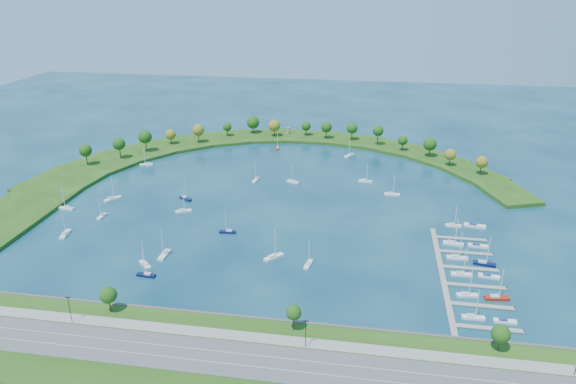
# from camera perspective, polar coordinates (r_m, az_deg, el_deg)

# --- Properties ---
(ground) EXTENTS (700.00, 700.00, 0.00)m
(ground) POSITION_cam_1_polar(r_m,az_deg,el_deg) (276.41, -1.19, -1.10)
(ground) COLOR #072B41
(ground) RESTS_ON ground
(south_shoreline) EXTENTS (420.00, 43.10, 11.60)m
(south_shoreline) POSITION_cam_1_polar(r_m,az_deg,el_deg) (173.53, -8.78, -17.09)
(south_shoreline) COLOR #1E4512
(south_shoreline) RESTS_ON ground
(breakwater) EXTENTS (286.74, 247.64, 2.00)m
(breakwater) POSITION_cam_1_polar(r_m,az_deg,el_deg) (330.48, -7.61, 2.94)
(breakwater) COLOR #1E4512
(breakwater) RESTS_ON ground
(breakwater_trees) EXTENTS (244.01, 94.06, 14.59)m
(breakwater_trees) POSITION_cam_1_polar(r_m,az_deg,el_deg) (357.01, -1.45, 6.22)
(breakwater_trees) COLOR #382314
(breakwater_trees) RESTS_ON breakwater
(harbor_tower) EXTENTS (2.60, 2.60, 4.57)m
(harbor_tower) POSITION_cam_1_polar(r_m,az_deg,el_deg) (389.18, 0.01, 6.69)
(harbor_tower) COLOR gray
(harbor_tower) RESTS_ON breakwater
(dock_system) EXTENTS (24.28, 82.00, 1.60)m
(dock_system) POSITION_cam_1_polar(r_m,az_deg,el_deg) (221.60, 18.29, -8.65)
(dock_system) COLOR gray
(dock_system) RESTS_ON ground
(moored_boat_0) EXTENTS (7.88, 5.20, 11.31)m
(moored_boat_0) POSITION_cam_1_polar(r_m,az_deg,el_deg) (301.63, 0.56, 1.18)
(moored_boat_0) COLOR white
(moored_boat_0) RESTS_ON ground
(moored_boat_1) EXTENTS (2.81, 9.05, 13.18)m
(moored_boat_1) POSITION_cam_1_polar(r_m,az_deg,el_deg) (230.71, -13.29, -6.58)
(moored_boat_1) COLOR white
(moored_boat_1) RESTS_ON ground
(moored_boat_2) EXTENTS (6.60, 8.77, 12.87)m
(moored_boat_2) POSITION_cam_1_polar(r_m,az_deg,el_deg) (348.48, 6.71, 4.02)
(moored_boat_2) COLOR white
(moored_boat_2) RESTS_ON ground
(moored_boat_3) EXTENTS (2.26, 7.11, 10.35)m
(moored_boat_3) POSITION_cam_1_polar(r_m,az_deg,el_deg) (274.98, -19.58, -2.42)
(moored_boat_3) COLOR white
(moored_boat_3) RESTS_ON ground
(moored_boat_4) EXTENTS (7.79, 2.61, 11.27)m
(moored_boat_4) POSITION_cam_1_polar(r_m,az_deg,el_deg) (245.37, -6.57, -4.24)
(moored_boat_4) COLOR #091339
(moored_boat_4) RESTS_ON ground
(moored_boat_5) EXTENTS (8.14, 8.57, 13.58)m
(moored_boat_5) POSITION_cam_1_polar(r_m,az_deg,el_deg) (222.88, -1.56, -7.02)
(moored_boat_5) COLOR white
(moored_boat_5) RESTS_ON ground
(moored_boat_6) EXTENTS (3.49, 7.85, 11.15)m
(moored_boat_6) POSITION_cam_1_polar(r_m,az_deg,el_deg) (218.04, 2.24, -7.77)
(moored_boat_6) COLOR white
(moored_boat_6) RESTS_ON ground
(moored_boat_7) EXTENTS (8.15, 2.77, 11.79)m
(moored_boat_7) POSITION_cam_1_polar(r_m,az_deg,el_deg) (290.62, -22.94, -1.57)
(moored_boat_7) COLOR white
(moored_boat_7) RESTS_ON ground
(moored_boat_8) EXTENTS (8.08, 3.10, 11.58)m
(moored_boat_8) POSITION_cam_1_polar(r_m,az_deg,el_deg) (305.91, 8.40, 1.24)
(moored_boat_8) COLOR white
(moored_boat_8) RESTS_ON ground
(moored_boat_9) EXTENTS (8.08, 5.60, 11.67)m
(moored_boat_9) POSITION_cam_1_polar(r_m,az_deg,el_deg) (269.76, -11.32, -1.97)
(moored_boat_9) COLOR white
(moored_boat_9) RESTS_ON ground
(moored_boat_10) EXTENTS (8.24, 2.65, 11.98)m
(moored_boat_10) POSITION_cam_1_polar(r_m,az_deg,el_deg) (289.98, 11.22, -0.18)
(moored_boat_10) COLOR white
(moored_boat_10) RESTS_ON ground
(moored_boat_11) EXTENTS (3.27, 7.15, 10.15)m
(moored_boat_11) POSITION_cam_1_polar(r_m,az_deg,el_deg) (361.67, -1.14, 4.86)
(moored_boat_11) COLOR maroon
(moored_boat_11) RESTS_ON ground
(moored_boat_12) EXTENTS (7.54, 8.96, 13.55)m
(moored_boat_12) POSITION_cam_1_polar(r_m,az_deg,el_deg) (293.62, -18.52, -0.66)
(moored_boat_12) COLOR white
(moored_boat_12) RESTS_ON ground
(moored_boat_13) EXTENTS (8.02, 6.17, 11.83)m
(moored_boat_13) POSITION_cam_1_polar(r_m,az_deg,el_deg) (284.44, -11.09, -0.63)
(moored_boat_13) COLOR #091339
(moored_boat_13) RESTS_ON ground
(moored_boat_14) EXTENTS (7.08, 7.01, 11.44)m
(moored_boat_14) POSITION_cam_1_polar(r_m,az_deg,el_deg) (225.47, -15.27, -7.54)
(moored_boat_14) COLOR white
(moored_boat_14) RESTS_ON ground
(moored_boat_15) EXTENTS (8.19, 4.54, 11.61)m
(moored_boat_15) POSITION_cam_1_polar(r_m,az_deg,el_deg) (341.40, -15.14, 2.97)
(moored_boat_15) COLOR white
(moored_boat_15) RESTS_ON ground
(moored_boat_16) EXTENTS (3.77, 8.89, 12.66)m
(moored_boat_16) POSITION_cam_1_polar(r_m,az_deg,el_deg) (262.37, -23.06, -4.17)
(moored_boat_16) COLOR white
(moored_boat_16) RESTS_ON ground
(moored_boat_17) EXTENTS (3.69, 8.03, 11.39)m
(moored_boat_17) POSITION_cam_1_polar(r_m,az_deg,el_deg) (305.25, -3.48, 1.40)
(moored_boat_17) COLOR white
(moored_boat_17) RESTS_ON ground
(moored_boat_18) EXTENTS (7.81, 2.76, 11.26)m
(moored_boat_18) POSITION_cam_1_polar(r_m,az_deg,el_deg) (218.11, -15.16, -8.62)
(moored_boat_18) COLOR #091339
(moored_boat_18) RESTS_ON ground
(docked_boat_0) EXTENTS (7.83, 2.30, 11.47)m
(docked_boat_0) POSITION_cam_1_polar(r_m,az_deg,el_deg) (198.33, 19.48, -12.64)
(docked_boat_0) COLOR white
(docked_boat_0) RESTS_ON ground
(docked_boat_1) EXTENTS (7.62, 2.14, 1.55)m
(docked_boat_1) POSITION_cam_1_polar(r_m,az_deg,el_deg) (200.45, 22.50, -12.83)
(docked_boat_1) COLOR white
(docked_boat_1) RESTS_ON ground
(docked_boat_2) EXTENTS (7.99, 2.98, 11.47)m
(docked_boat_2) POSITION_cam_1_polar(r_m,az_deg,el_deg) (209.70, 18.89, -10.48)
(docked_boat_2) COLOR white
(docked_boat_2) RESTS_ON ground
(docked_boat_3) EXTENTS (9.09, 3.61, 13.00)m
(docked_boat_3) POSITION_cam_1_polar(r_m,az_deg,el_deg) (211.67, 21.73, -10.57)
(docked_boat_3) COLOR maroon
(docked_boat_3) RESTS_ON ground
(docked_boat_4) EXTENTS (8.31, 2.47, 12.15)m
(docked_boat_4) POSITION_cam_1_polar(r_m,az_deg,el_deg) (222.08, 18.33, -8.42)
(docked_boat_4) COLOR white
(docked_boat_4) RESTS_ON ground
(docked_boat_5) EXTENTS (8.42, 3.33, 1.67)m
(docked_boat_5) POSITION_cam_1_polar(r_m,az_deg,el_deg) (224.56, 20.97, -8.53)
(docked_boat_5) COLOR white
(docked_boat_5) RESTS_ON ground
(docked_boat_6) EXTENTS (8.76, 2.49, 12.86)m
(docked_boat_6) POSITION_cam_1_polar(r_m,az_deg,el_deg) (233.52, 17.88, -6.75)
(docked_boat_6) COLOR white
(docked_boat_6) RESTS_ON ground
(docked_boat_7) EXTENTS (9.21, 3.90, 13.11)m
(docked_boat_7) POSITION_cam_1_polar(r_m,az_deg,el_deg) (232.73, 20.55, -7.23)
(docked_boat_7) COLOR #091339
(docked_boat_7) RESTS_ON ground
(docked_boat_8) EXTENTS (9.06, 3.94, 12.89)m
(docked_boat_8) POSITION_cam_1_polar(r_m,az_deg,el_deg) (244.65, 17.50, -5.30)
(docked_boat_8) COLOR white
(docked_boat_8) RESTS_ON ground
(docked_boat_9) EXTENTS (8.70, 2.99, 1.75)m
(docked_boat_9) POSITION_cam_1_polar(r_m,az_deg,el_deg) (246.36, 19.91, -5.50)
(docked_boat_9) COLOR white
(docked_boat_9) RESTS_ON ground
(docked_boat_10) EXTENTS (7.55, 2.27, 11.04)m
(docked_boat_10) POSITION_cam_1_polar(r_m,az_deg,el_deg) (261.83, 17.52, -3.41)
(docked_boat_10) COLOR white
(docked_boat_10) RESTS_ON ground
(docked_boat_11) EXTENTS (10.23, 4.29, 2.02)m
(docked_boat_11) POSITION_cam_1_polar(r_m,az_deg,el_deg) (264.58, 19.61, -3.45)
(docked_boat_11) COLOR white
(docked_boat_11) RESTS_ON ground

